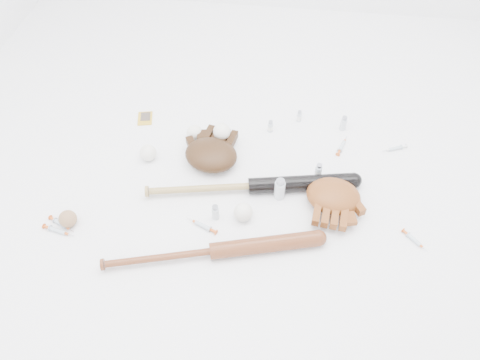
# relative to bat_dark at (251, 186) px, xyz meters

# --- Properties ---
(bat_dark) EXTENTS (0.93, 0.25, 0.07)m
(bat_dark) POSITION_rel_bat_dark_xyz_m (0.00, 0.00, 0.00)
(bat_dark) COLOR black
(bat_dark) RESTS_ON ground
(bat_wood) EXTENTS (0.86, 0.29, 0.06)m
(bat_wood) POSITION_rel_bat_dark_xyz_m (-0.11, -0.33, -0.00)
(bat_wood) COLOR brown
(bat_wood) RESTS_ON ground
(glove_dark) EXTENTS (0.33, 0.33, 0.10)m
(glove_dark) POSITION_rel_bat_dark_xyz_m (-0.19, 0.14, 0.02)
(glove_dark) COLOR #321D0E
(glove_dark) RESTS_ON ground
(glove_tan) EXTENTS (0.30, 0.30, 0.10)m
(glove_tan) POSITION_rel_bat_dark_xyz_m (0.34, -0.02, 0.01)
(glove_tan) COLOR brown
(glove_tan) RESTS_ON ground
(trading_card) EXTENTS (0.09, 0.11, 0.01)m
(trading_card) POSITION_rel_bat_dark_xyz_m (-0.57, 0.39, -0.03)
(trading_card) COLOR #BB9022
(trading_card) RESTS_ON ground
(pedestal) EXTENTS (0.08, 0.08, 0.04)m
(pedestal) POSITION_rel_bat_dark_xyz_m (-0.16, 0.26, -0.01)
(pedestal) COLOR white
(pedestal) RESTS_ON ground
(baseball_on_pedestal) EXTENTS (0.08, 0.08, 0.08)m
(baseball_on_pedestal) POSITION_rel_bat_dark_xyz_m (-0.16, 0.26, 0.05)
(baseball_on_pedestal) COLOR white
(baseball_on_pedestal) RESTS_ON pedestal
(baseball_left) EXTENTS (0.07, 0.07, 0.07)m
(baseball_left) POSITION_rel_bat_dark_xyz_m (-0.48, 0.13, 0.00)
(baseball_left) COLOR white
(baseball_left) RESTS_ON ground
(baseball_upper) EXTENTS (0.08, 0.08, 0.08)m
(baseball_upper) POSITION_rel_bat_dark_xyz_m (-0.29, 0.28, 0.00)
(baseball_upper) COLOR white
(baseball_upper) RESTS_ON ground
(baseball_mid) EXTENTS (0.08, 0.08, 0.08)m
(baseball_mid) POSITION_rel_bat_dark_xyz_m (-0.01, -0.14, 0.00)
(baseball_mid) COLOR white
(baseball_mid) RESTS_ON ground
(baseball_aged) EXTENTS (0.07, 0.07, 0.07)m
(baseball_aged) POSITION_rel_bat_dark_xyz_m (-0.70, -0.26, 0.00)
(baseball_aged) COLOR #946B47
(baseball_aged) RESTS_ON ground
(syringe_0) EXTENTS (0.14, 0.08, 0.02)m
(syringe_0) POSITION_rel_bat_dark_xyz_m (-0.74, -0.27, -0.03)
(syringe_0) COLOR #ADBCC6
(syringe_0) RESTS_ON ground
(syringe_1) EXTENTS (0.15, 0.08, 0.02)m
(syringe_1) POSITION_rel_bat_dark_xyz_m (-0.17, -0.21, -0.03)
(syringe_1) COLOR #ADBCC6
(syringe_1) RESTS_ON ground
(syringe_2) EXTENTS (0.07, 0.15, 0.02)m
(syringe_2) POSITION_rel_bat_dark_xyz_m (0.39, 0.31, -0.03)
(syringe_2) COLOR #ADBCC6
(syringe_2) RESTS_ON ground
(syringe_3) EXTENTS (0.11, 0.11, 0.02)m
(syringe_3) POSITION_rel_bat_dark_xyz_m (0.66, -0.17, -0.03)
(syringe_3) COLOR #ADBCC6
(syringe_3) RESTS_ON ground
(syringe_4) EXTENTS (0.14, 0.08, 0.02)m
(syringe_4) POSITION_rel_bat_dark_xyz_m (0.63, 0.33, -0.03)
(syringe_4) COLOR #ADBCC6
(syringe_4) RESTS_ON ground
(syringe_5) EXTENTS (0.16, 0.06, 0.02)m
(syringe_5) POSITION_rel_bat_dark_xyz_m (-0.74, -0.31, -0.02)
(syringe_5) COLOR #ADBCC6
(syringe_5) RESTS_ON ground
(vial_0) EXTENTS (0.02, 0.02, 0.06)m
(vial_0) POSITION_rel_bat_dark_xyz_m (0.18, 0.47, -0.00)
(vial_0) COLOR silver
(vial_0) RESTS_ON ground
(vial_1) EXTENTS (0.02, 0.02, 0.06)m
(vial_1) POSITION_rel_bat_dark_xyz_m (0.05, 0.38, -0.00)
(vial_1) COLOR silver
(vial_1) RESTS_ON ground
(vial_2) EXTENTS (0.03, 0.03, 0.08)m
(vial_2) POSITION_rel_bat_dark_xyz_m (0.28, 0.12, 0.00)
(vial_2) COLOR silver
(vial_2) RESTS_ON ground
(vial_3) EXTENTS (0.04, 0.04, 0.11)m
(vial_3) POSITION_rel_bat_dark_xyz_m (0.12, -0.01, 0.02)
(vial_3) COLOR silver
(vial_3) RESTS_ON ground
(vial_4) EXTENTS (0.03, 0.03, 0.08)m
(vial_4) POSITION_rel_bat_dark_xyz_m (-0.13, -0.16, 0.00)
(vial_4) COLOR silver
(vial_4) RESTS_ON ground
(vial_5) EXTENTS (0.03, 0.03, 0.08)m
(vial_5) POSITION_rel_bat_dark_xyz_m (0.39, 0.44, 0.00)
(vial_5) COLOR silver
(vial_5) RESTS_ON ground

